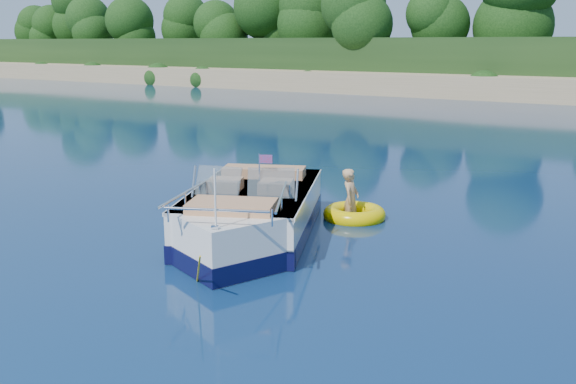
# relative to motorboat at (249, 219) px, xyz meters

# --- Properties ---
(ground) EXTENTS (160.00, 160.00, 0.00)m
(ground) POSITION_rel_motorboat_xyz_m (1.15, -2.26, -0.40)
(ground) COLOR #091741
(ground) RESTS_ON ground
(motorboat) EXTENTS (3.77, 5.80, 2.07)m
(motorboat) POSITION_rel_motorboat_xyz_m (0.00, 0.00, 0.00)
(motorboat) COLOR white
(motorboat) RESTS_ON ground
(tow_tube) EXTENTS (1.62, 1.62, 0.35)m
(tow_tube) POSITION_rel_motorboat_xyz_m (1.01, 2.40, -0.31)
(tow_tube) COLOR #F2CD00
(tow_tube) RESTS_ON ground
(boy) EXTENTS (0.49, 0.80, 1.47)m
(boy) POSITION_rel_motorboat_xyz_m (0.92, 2.42, -0.40)
(boy) COLOR tan
(boy) RESTS_ON ground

